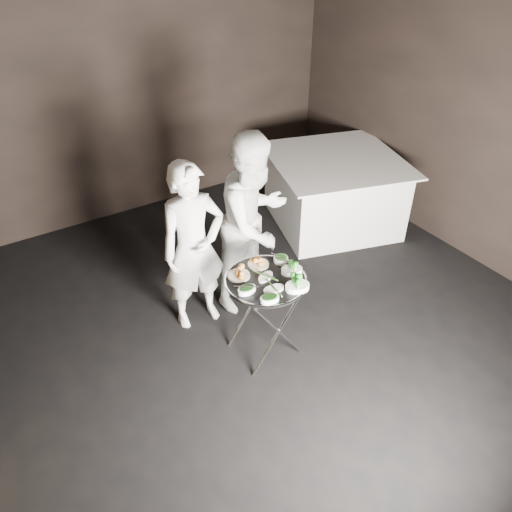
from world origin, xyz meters
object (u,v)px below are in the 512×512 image
waiter_left (194,248)px  dining_table (333,191)px  tray_stand (265,312)px  serving_tray (266,280)px  waiter_right (255,221)px

waiter_left → dining_table: size_ratio=1.08×
tray_stand → serving_tray: bearing=104.0°
tray_stand → waiter_right: waiter_right is taller
tray_stand → serving_tray: (-0.00, 0.00, 0.35)m
tray_stand → serving_tray: size_ratio=1.16×
serving_tray → waiter_left: waiter_left is taller
waiter_left → waiter_right: (0.65, 0.01, 0.06)m
dining_table → serving_tray: bearing=-144.0°
waiter_left → serving_tray: bearing=-63.2°
serving_tray → waiter_right: (0.35, 0.71, 0.08)m
dining_table → tray_stand: bearing=-144.0°
tray_stand → waiter_right: size_ratio=0.45×
tray_stand → dining_table: dining_table is taller
serving_tray → dining_table: 2.41m
waiter_left → waiter_right: size_ratio=0.93×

